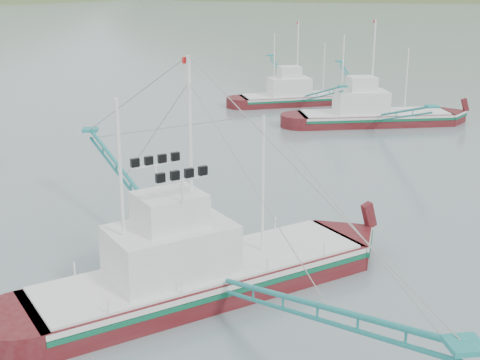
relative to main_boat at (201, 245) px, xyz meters
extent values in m
plane|color=slate|center=(2.70, 0.84, -2.40)|extent=(1200.00, 1200.00, 0.00)
cube|color=#4A0C0F|center=(0.12, 0.05, -2.19)|extent=(16.30, 10.34, 2.13)
cube|color=silver|center=(0.12, 0.05, -1.28)|extent=(16.04, 10.28, 0.23)
cube|color=#0C5738|center=(0.12, 0.05, -1.55)|extent=(16.05, 10.30, 0.23)
cube|color=silver|center=(0.12, 0.05, -1.07)|extent=(15.48, 9.82, 0.13)
cube|color=silver|center=(-1.33, -0.59, 0.04)|extent=(6.24, 5.26, 2.34)
cube|color=silver|center=(-1.33, -0.59, 1.96)|extent=(3.47, 3.26, 1.49)
cylinder|color=white|center=(-0.36, -0.16, 3.66)|extent=(0.17, 0.17, 9.56)
cylinder|color=white|center=(-3.28, -1.45, 2.94)|extent=(0.15, 0.15, 8.13)
cylinder|color=white|center=(3.04, 1.34, 2.22)|extent=(0.13, 0.13, 6.70)
cube|color=#4A0C0F|center=(19.18, 32.69, -2.21)|extent=(14.46, 3.99, 1.92)
cube|color=silver|center=(19.18, 32.69, -1.39)|extent=(14.18, 4.07, 0.21)
cube|color=#0C5738|center=(19.18, 32.69, -1.63)|extent=(14.18, 4.09, 0.21)
cube|color=silver|center=(19.18, 32.69, -1.20)|extent=(13.74, 3.79, 0.12)
cube|color=silver|center=(17.74, 32.71, -0.19)|extent=(4.84, 3.13, 2.12)
cube|color=silver|center=(17.74, 32.71, 1.54)|extent=(2.52, 2.14, 1.35)
cylinder|color=white|center=(18.70, 32.70, 3.08)|extent=(0.15, 0.15, 8.65)
cylinder|color=white|center=(15.81, 32.73, 2.43)|extent=(0.13, 0.13, 7.36)
cylinder|color=white|center=(22.07, 32.66, 1.78)|extent=(0.12, 0.12, 6.06)
cube|color=#4A0C0F|center=(14.33, 43.49, -2.23)|extent=(13.43, 4.89, 1.75)
cube|color=silver|center=(14.33, 43.49, -1.48)|extent=(13.18, 4.93, 0.19)
cube|color=#0C5738|center=(14.33, 43.49, -1.70)|extent=(13.18, 4.95, 0.19)
cube|color=silver|center=(14.33, 43.49, -1.31)|extent=(12.76, 4.65, 0.11)
cube|color=silver|center=(13.02, 43.35, -0.39)|extent=(4.65, 3.26, 1.93)
cube|color=silver|center=(13.02, 43.35, 1.19)|extent=(2.47, 2.16, 1.23)
cylinder|color=white|center=(13.89, 43.44, 2.59)|extent=(0.14, 0.14, 7.88)
cylinder|color=white|center=(11.28, 43.16, 2.00)|extent=(0.12, 0.12, 6.70)
cylinder|color=white|center=(16.94, 43.77, 1.41)|extent=(0.11, 0.11, 5.52)
camera|label=1|loc=(-1.93, -27.60, 11.78)|focal=50.00mm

